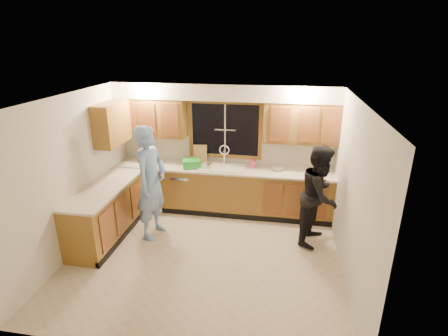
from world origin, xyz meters
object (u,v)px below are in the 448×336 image
object	(u,v)px
dishwasher	(181,189)
knife_block	(140,157)
sink	(223,170)
bowl	(278,169)
soap_bottle	(253,162)
dish_crate	(191,163)
man	(151,183)
woman	(320,195)
stove	(90,228)

from	to	relation	value
dishwasher	knife_block	world-z (taller)	knife_block
sink	dishwasher	bearing A→B (deg)	-179.01
knife_block	bowl	size ratio (longest dim) A/B	1.05
dishwasher	knife_block	xyz separation A→B (m)	(-0.84, 0.07, 0.62)
soap_bottle	bowl	xyz separation A→B (m)	(0.48, -0.10, -0.08)
sink	dish_crate	bearing A→B (deg)	-173.58
sink	man	size ratio (longest dim) A/B	0.44
dishwasher	bowl	world-z (taller)	bowl
man	woman	xyz separation A→B (m)	(2.79, 0.29, -0.14)
bowl	knife_block	bearing A→B (deg)	179.88
stove	man	bearing A→B (deg)	43.35
bowl	soap_bottle	bearing A→B (deg)	168.77
dish_crate	soap_bottle	bearing A→B (deg)	10.37
woman	soap_bottle	bearing A→B (deg)	71.33
stove	knife_block	distance (m)	1.97
knife_block	man	bearing A→B (deg)	-76.40
man	dishwasher	bearing A→B (deg)	-0.80
dishwasher	woman	size ratio (longest dim) A/B	0.48
dish_crate	bowl	xyz separation A→B (m)	(1.65, 0.12, -0.05)
sink	dishwasher	xyz separation A→B (m)	(-0.85, -0.01, -0.45)
dishwasher	dish_crate	world-z (taller)	dish_crate
stove	dish_crate	world-z (taller)	dish_crate
dish_crate	knife_block	bearing A→B (deg)	173.43
stove	woman	xyz separation A→B (m)	(3.57, 1.02, 0.40)
stove	soap_bottle	distance (m)	3.14
soap_bottle	man	bearing A→B (deg)	-142.18
stove	dishwasher	bearing A→B (deg)	62.31
bowl	woman	bearing A→B (deg)	-50.24
dishwasher	bowl	bearing A→B (deg)	2.01
knife_block	dish_crate	xyz separation A→B (m)	(1.09, -0.13, -0.03)
soap_bottle	sink	bearing A→B (deg)	-165.58
man	dish_crate	xyz separation A→B (m)	(0.42, 1.03, 0.01)
knife_block	dish_crate	distance (m)	1.10
dishwasher	man	xyz separation A→B (m)	(-0.18, -1.08, 0.58)
knife_block	bowl	bearing A→B (deg)	-16.54
dishwasher	knife_block	bearing A→B (deg)	175.07
dish_crate	soap_bottle	world-z (taller)	soap_bottle
sink	dishwasher	world-z (taller)	sink
woman	man	bearing A→B (deg)	115.84
woman	dishwasher	bearing A→B (deg)	93.12
knife_block	soap_bottle	world-z (taller)	knife_block
dish_crate	soap_bottle	xyz separation A→B (m)	(1.17, 0.22, 0.02)
man	soap_bottle	xyz separation A→B (m)	(1.60, 1.24, 0.04)
man	soap_bottle	world-z (taller)	man
man	knife_block	bearing A→B (deg)	38.48
knife_block	stove	bearing A→B (deg)	-109.71
dish_crate	sink	bearing A→B (deg)	6.42
dishwasher	soap_bottle	bearing A→B (deg)	6.49
sink	stove	distance (m)	2.60
soap_bottle	woman	bearing A→B (deg)	-38.60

